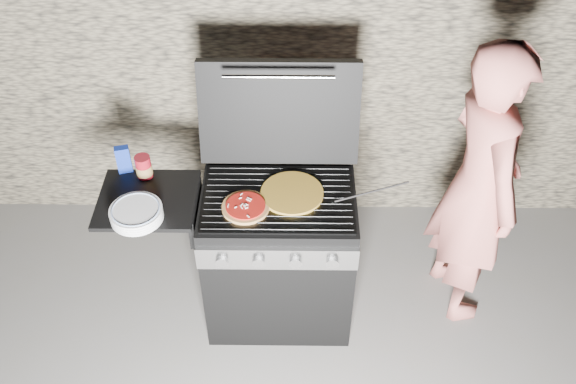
{
  "coord_description": "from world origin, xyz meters",
  "views": [
    {
      "loc": [
        0.08,
        -2.36,
        3.15
      ],
      "look_at": [
        0.05,
        0.0,
        0.95
      ],
      "focal_mm": 40.0,
      "sensor_mm": 36.0,
      "label": 1
    }
  ],
  "objects_px": {
    "pizza_topped": "(246,206)",
    "person": "(478,188)",
    "gas_grill": "(234,256)",
    "sauce_jar": "(144,167)"
  },
  "relations": [
    {
      "from": "gas_grill",
      "to": "person",
      "type": "relative_size",
      "value": 0.77
    },
    {
      "from": "pizza_topped",
      "to": "sauce_jar",
      "type": "relative_size",
      "value": 1.84
    },
    {
      "from": "sauce_jar",
      "to": "person",
      "type": "xyz_separation_m",
      "value": [
        1.76,
        -0.04,
        -0.1
      ]
    },
    {
      "from": "gas_grill",
      "to": "pizza_topped",
      "type": "relative_size",
      "value": 5.65
    },
    {
      "from": "sauce_jar",
      "to": "person",
      "type": "height_order",
      "value": "person"
    },
    {
      "from": "gas_grill",
      "to": "sauce_jar",
      "type": "height_order",
      "value": "sauce_jar"
    },
    {
      "from": "pizza_topped",
      "to": "person",
      "type": "bearing_deg",
      "value": 9.86
    },
    {
      "from": "person",
      "to": "pizza_topped",
      "type": "bearing_deg",
      "value": 87.34
    },
    {
      "from": "gas_grill",
      "to": "sauce_jar",
      "type": "distance_m",
      "value": 0.71
    },
    {
      "from": "pizza_topped",
      "to": "person",
      "type": "height_order",
      "value": "person"
    }
  ]
}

